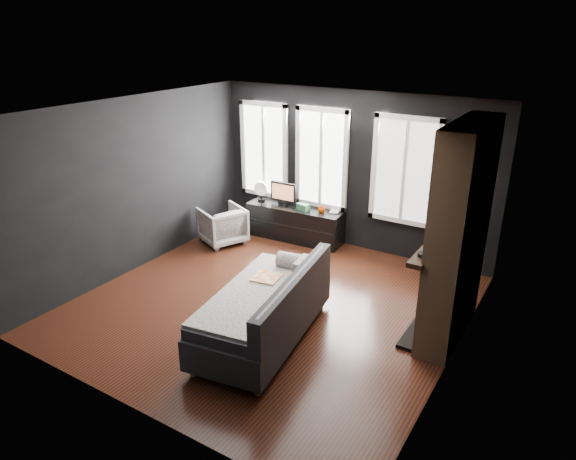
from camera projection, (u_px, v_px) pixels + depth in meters
The scene contains 18 objects.
floor at pixel (271, 304), 7.24m from camera, with size 5.00×5.00×0.00m, color black.
ceiling at pixel (268, 111), 6.22m from camera, with size 5.00×5.00×0.00m, color white.
wall_back at pixel (351, 171), 8.70m from camera, with size 5.00×0.02×2.70m, color black.
wall_left at pixel (135, 185), 7.95m from camera, with size 0.02×5.00×2.70m, color black.
wall_right at pixel (463, 257), 5.52m from camera, with size 0.02×5.00×2.70m, color black.
windows at pixel (328, 108), 8.50m from camera, with size 4.00×0.16×1.76m, color white, non-canonical shape.
fireplace at pixel (459, 235), 6.09m from camera, with size 0.70×1.62×2.70m, color #93724C, non-canonical shape.
sofa at pixel (263, 305), 6.30m from camera, with size 1.10×2.20×0.95m, color black, non-canonical shape.
stripe_pillow at pixel (301, 272), 6.68m from camera, with size 0.08×0.36×0.36m, color gray.
armchair at pixel (222, 223), 9.14m from camera, with size 0.71×0.67×0.73m, color silver.
media_console at pixel (296, 223), 9.34m from camera, with size 1.79×0.56×0.62m, color black, non-canonical shape.
monitor at pixel (283, 192), 9.27m from camera, with size 0.52×0.11×0.47m, color black, non-canonical shape.
desk_fan at pixel (261, 191), 9.47m from camera, with size 0.27×0.27×0.38m, color gray, non-canonical shape.
mug at pixel (321, 209), 8.92m from camera, with size 0.12×0.09×0.12m, color #FB4F02.
book at pixel (330, 206), 8.95m from camera, with size 0.15×0.02×0.21m, color #BEAB92.
storage_box at pixel (303, 207), 9.04m from camera, with size 0.21×0.14×0.12m, color #326E44.
mantel_vase at pixel (448, 222), 6.58m from camera, with size 0.16×0.17×0.16m, color yellow.
mantel_clock at pixel (423, 255), 5.81m from camera, with size 0.12×0.12×0.04m, color black.
Camera 1 is at (3.52, -5.25, 3.69)m, focal length 32.00 mm.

